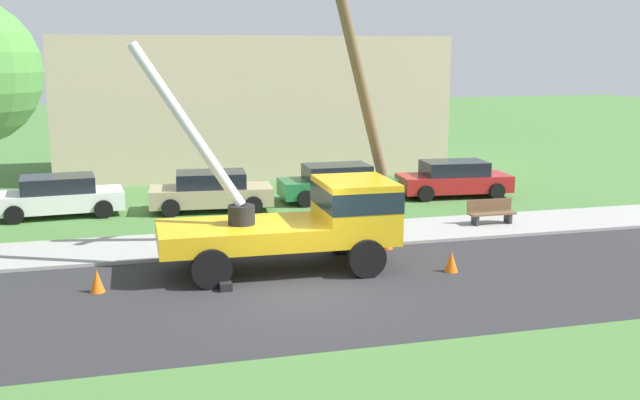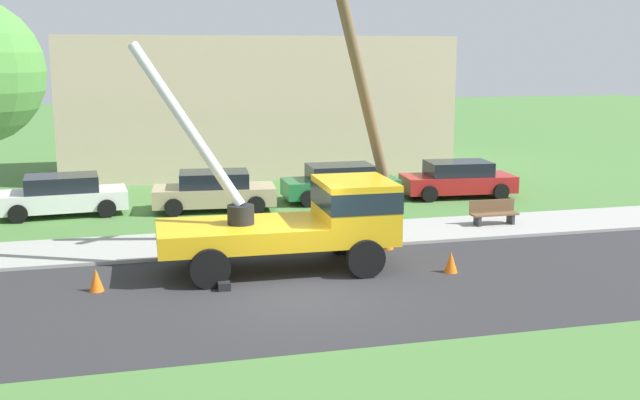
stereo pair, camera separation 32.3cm
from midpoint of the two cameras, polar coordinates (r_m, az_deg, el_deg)
The scene contains 14 objects.
ground_plane at distance 29.97m, azimuth -7.15°, elevation -0.04°, with size 120.00×120.00×0.00m, color #477538.
road_asphalt at distance 18.51m, azimuth -1.77°, elevation -6.94°, with size 80.00×7.38×0.01m, color #2B2B2D.
sidewalk_strip at distance 23.39m, azimuth -4.75°, elevation -3.02°, with size 80.00×2.99×0.10m, color #9E9E99.
utility_truck at distance 20.26m, azimuth -1.34°, elevation -1.24°, with size 6.76×3.21×5.98m.
leaning_utility_pole at distance 22.05m, azimuth 2.89°, elevation 7.70°, with size 3.29×1.55×8.66m.
traffic_cone_ahead at distance 20.41m, azimuth 9.34°, elevation -4.56°, with size 0.36×0.36×0.56m, color orange.
traffic_cone_behind at distance 19.29m, azimuth -16.77°, elevation -5.82°, with size 0.36×0.36×0.56m, color orange.
traffic_cone_curbside at distance 22.53m, azimuth 4.60°, elevation -2.96°, with size 0.36×0.36×0.56m, color orange.
parked_sedan_white at distance 28.42m, azimuth -19.25°, elevation 0.28°, with size 4.52×2.22×1.42m.
parked_sedan_tan at distance 28.08m, azimuth -8.46°, elevation 0.66°, with size 4.54×2.27×1.42m.
parked_sedan_green at distance 29.55m, azimuth 0.95°, elevation 1.29°, with size 4.43×2.06×1.42m.
parked_sedan_red at distance 30.92m, azimuth 9.67°, elevation 1.58°, with size 4.54×2.26×1.42m.
park_bench at distance 25.85m, azimuth 12.31°, elevation -0.94°, with size 1.60×0.45×0.90m.
lowrise_building_backdrop at distance 37.05m, azimuth -5.46°, elevation 7.11°, with size 18.00×6.00×6.40m, color #C6B293.
Camera 1 is at (-4.24, -17.09, 5.73)m, focal length 42.84 mm.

